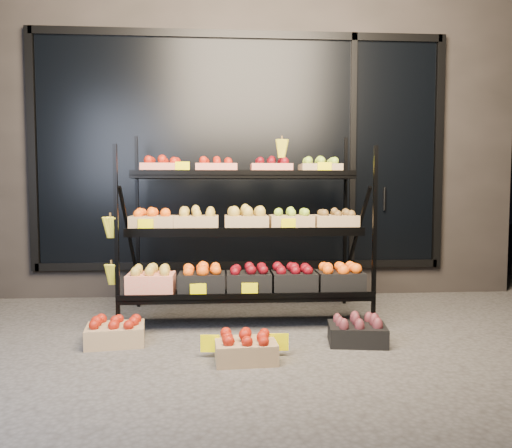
{
  "coord_description": "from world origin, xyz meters",
  "views": [
    {
      "loc": [
        -0.2,
        -3.75,
        1.15
      ],
      "look_at": [
        0.09,
        0.55,
        0.85
      ],
      "focal_mm": 35.0,
      "sensor_mm": 36.0,
      "label": 1
    }
  ],
  "objects": [
    {
      "name": "building",
      "position": [
        0.0,
        2.59,
        1.75
      ],
      "size": [
        6.0,
        2.08,
        3.5
      ],
      "color": "#2D2826",
      "rests_on": "ground"
    },
    {
      "name": "floor_crate_right",
      "position": [
        0.8,
        -0.16,
        0.1
      ],
      "size": [
        0.46,
        0.36,
        0.21
      ],
      "rotation": [
        0.0,
        0.0,
        -0.14
      ],
      "color": "black",
      "rests_on": "ground"
    },
    {
      "name": "tag_floor_a",
      "position": [
        -0.29,
        -0.4,
        0.06
      ],
      "size": [
        0.13,
        0.01,
        0.12
      ],
      "primitive_type": "cube",
      "color": "#F9EC00",
      "rests_on": "ground"
    },
    {
      "name": "floor_crate_left",
      "position": [
        -1.0,
        -0.05,
        0.1
      ],
      "size": [
        0.46,
        0.36,
        0.21
      ],
      "rotation": [
        0.0,
        0.0,
        0.14
      ],
      "color": "tan",
      "rests_on": "ground"
    },
    {
      "name": "tag_floor_b",
      "position": [
        0.19,
        -0.4,
        0.06
      ],
      "size": [
        0.13,
        0.01,
        0.12
      ],
      "primitive_type": "cube",
      "color": "#F9EC00",
      "rests_on": "ground"
    },
    {
      "name": "floor_crate_midright",
      "position": [
        -0.05,
        -0.48,
        0.1
      ],
      "size": [
        0.42,
        0.32,
        0.2
      ],
      "rotation": [
        0.0,
        0.0,
        0.06
      ],
      "color": "tan",
      "rests_on": "ground"
    },
    {
      "name": "display_rack",
      "position": [
        -0.01,
        0.6,
        0.79
      ],
      "size": [
        2.18,
        1.02,
        1.73
      ],
      "color": "black",
      "rests_on": "ground"
    },
    {
      "name": "ground",
      "position": [
        0.0,
        0.0,
        0.0
      ],
      "size": [
        24.0,
        24.0,
        0.0
      ],
      "primitive_type": "plane",
      "color": "#514F4C",
      "rests_on": "ground"
    }
  ]
}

